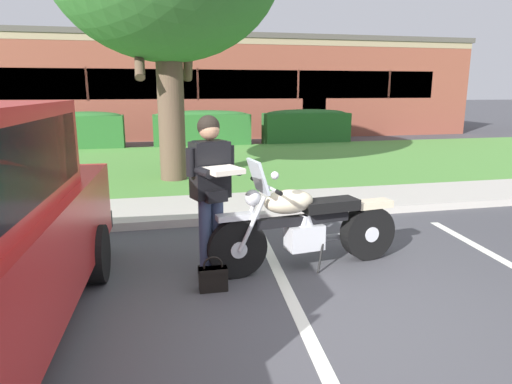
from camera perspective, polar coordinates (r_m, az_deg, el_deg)
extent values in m
plane|color=#424247|center=(4.14, 8.73, -15.59)|extent=(140.00, 140.00, 0.00)
cube|color=#B7B2A8|center=(6.87, -0.67, -3.20)|extent=(60.00, 0.20, 0.12)
cube|color=#B7B2A8|center=(7.68, -2.01, -1.63)|extent=(60.00, 1.50, 0.08)
cube|color=#518E3D|center=(12.04, -6.05, 3.56)|extent=(60.00, 7.49, 0.06)
cube|color=silver|center=(4.24, 5.15, -14.68)|extent=(0.50, 4.39, 0.01)
cylinder|color=black|center=(4.80, -2.34, -7.13)|extent=(0.65, 0.18, 0.64)
cylinder|color=silver|center=(4.80, -2.34, -7.13)|extent=(0.19, 0.14, 0.18)
cylinder|color=black|center=(5.48, 13.85, -4.95)|extent=(0.66, 0.26, 0.64)
cylinder|color=silver|center=(5.48, 13.85, -4.95)|extent=(0.20, 0.22, 0.18)
cube|color=silver|center=(4.69, -2.38, -3.11)|extent=(0.45, 0.20, 0.06)
cube|color=beige|center=(5.41, 14.48, -1.45)|extent=(0.46, 0.26, 0.08)
cylinder|color=silver|center=(4.68, -0.48, -4.05)|extent=(0.31, 0.08, 0.58)
cylinder|color=silver|center=(4.83, -1.13, -3.53)|extent=(0.31, 0.08, 0.58)
sphere|color=silver|center=(4.70, -0.41, -0.72)|extent=(0.17, 0.17, 0.17)
cylinder|color=silver|center=(4.72, 1.19, 0.84)|extent=(0.13, 0.72, 0.03)
cylinder|color=black|center=(4.39, 2.91, -0.08)|extent=(0.06, 0.10, 0.04)
cylinder|color=black|center=(5.05, -0.30, 1.63)|extent=(0.06, 0.10, 0.04)
sphere|color=silver|center=(4.41, 2.38, 2.09)|extent=(0.08, 0.08, 0.08)
sphere|color=silver|center=(4.96, -0.29, 3.31)|extent=(0.08, 0.08, 0.08)
cube|color=#B2BCC6|center=(4.67, 0.28, 1.97)|extent=(0.19, 0.38, 0.35)
cube|color=black|center=(4.99, 5.86, -3.49)|extent=(1.10, 0.24, 0.10)
ellipsoid|color=beige|center=(4.87, 4.12, -1.21)|extent=(0.60, 0.39, 0.26)
cube|color=black|center=(5.11, 9.23, -1.59)|extent=(0.67, 0.36, 0.12)
cube|color=silver|center=(5.07, 6.12, -5.63)|extent=(0.43, 0.29, 0.28)
cylinder|color=silver|center=(5.00, 5.81, -3.93)|extent=(0.19, 0.14, 0.21)
cylinder|color=silver|center=(5.03, 6.51, -3.85)|extent=(0.19, 0.14, 0.21)
cylinder|color=silver|center=(5.38, 8.98, -5.72)|extent=(0.61, 0.16, 0.08)
cylinder|color=silver|center=(5.48, 10.82, -5.46)|extent=(0.61, 0.16, 0.08)
cylinder|color=black|center=(5.06, 8.10, -8.25)|extent=(0.11, 0.13, 0.30)
cube|color=black|center=(4.99, -4.68, -9.71)|extent=(0.18, 0.26, 0.10)
cube|color=black|center=(4.93, -6.15, -10.02)|extent=(0.18, 0.26, 0.10)
cylinder|color=#3D4C70|center=(4.87, -4.87, -5.50)|extent=(0.14, 0.14, 0.86)
cylinder|color=#3D4C70|center=(4.81, -6.36, -5.76)|extent=(0.14, 0.14, 0.86)
cube|color=black|center=(4.66, -5.80, 2.79)|extent=(0.43, 0.33, 0.58)
cube|color=black|center=(4.62, -5.88, 6.08)|extent=(0.35, 0.29, 0.06)
sphere|color=#A87A5B|center=(4.61, -5.92, 7.81)|extent=(0.21, 0.21, 0.21)
sphere|color=black|center=(4.62, -6.01, 8.20)|extent=(0.23, 0.23, 0.23)
cube|color=black|center=(4.60, -5.03, -0.52)|extent=(0.24, 0.17, 0.12)
cylinder|color=black|center=(4.59, -3.14, 2.93)|extent=(0.19, 0.35, 0.09)
cylinder|color=black|center=(4.45, -6.77, 2.54)|extent=(0.19, 0.35, 0.09)
cylinder|color=black|center=(4.73, -3.32, 4.20)|extent=(0.10, 0.10, 0.28)
cylinder|color=black|center=(4.54, -8.23, 3.73)|extent=(0.10, 0.10, 0.28)
cube|color=beige|center=(4.39, -4.11, 2.73)|extent=(0.41, 0.41, 0.05)
cube|color=black|center=(4.58, -5.40, -10.87)|extent=(0.28, 0.12, 0.24)
cube|color=black|center=(4.54, -5.42, -9.74)|extent=(0.28, 0.13, 0.04)
torus|color=black|center=(4.53, -5.44, -9.25)|extent=(0.20, 0.02, 0.20)
cube|color=black|center=(3.20, -26.96, 2.82)|extent=(0.18, 2.72, 0.55)
cube|color=black|center=(6.04, -26.65, -3.52)|extent=(1.90, 0.20, 0.20)
cylinder|color=black|center=(4.99, -19.69, -7.35)|extent=(0.27, 0.61, 0.60)
cylinder|color=brown|center=(9.78, -10.59, 9.10)|extent=(0.55, 0.55, 2.71)
cylinder|color=brown|center=(9.81, -8.52, 17.12)|extent=(0.19, 0.94, 1.20)
cylinder|color=brown|center=(9.79, -14.50, 17.15)|extent=(0.19, 1.30, 1.32)
cube|color=#286028|center=(16.06, -20.57, 7.01)|extent=(2.40, 0.90, 1.10)
ellipsoid|color=#286028|center=(16.02, -20.73, 8.96)|extent=(2.28, 0.84, 0.28)
cube|color=#286028|center=(16.00, -6.82, 7.71)|extent=(3.32, 0.90, 1.10)
ellipsoid|color=#286028|center=(15.96, -6.87, 9.68)|extent=(3.16, 0.84, 0.28)
cube|color=#286028|center=(16.83, 6.32, 7.97)|extent=(3.15, 0.90, 1.10)
ellipsoid|color=#286028|center=(16.80, 6.37, 9.84)|extent=(2.99, 0.84, 0.28)
cube|color=brown|center=(22.57, -8.55, 12.65)|extent=(23.50, 9.57, 3.87)
cube|color=#998466|center=(17.93, -7.50, 18.48)|extent=(23.50, 0.10, 0.24)
cube|color=#4C4742|center=(22.66, -8.73, 17.80)|extent=(23.73, 9.67, 0.20)
cube|color=#1E282D|center=(17.83, -7.34, 13.30)|extent=(19.97, 0.06, 1.10)
cube|color=brown|center=(17.87, -20.51, 12.61)|extent=(0.08, 0.04, 1.20)
cube|color=brown|center=(17.82, -7.34, 13.30)|extent=(0.08, 0.04, 1.20)
cube|color=brown|center=(18.65, 5.31, 13.32)|extent=(0.08, 0.04, 1.20)
cube|color=brown|center=(20.24, 16.41, 12.83)|extent=(0.08, 0.04, 1.20)
cube|color=#473323|center=(18.92, 7.28, 10.00)|extent=(1.00, 0.08, 2.10)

